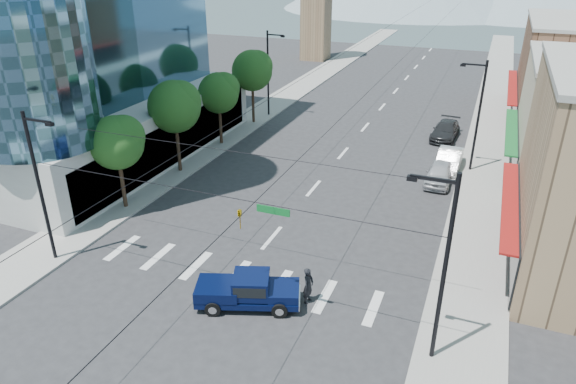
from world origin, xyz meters
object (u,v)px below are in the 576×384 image
Objects in this scene: pickup_truck at (247,290)px; pedestrian at (308,285)px; parked_car_near at (439,173)px; parked_car_mid at (449,160)px; parked_car_far at (445,131)px.

pickup_truck is 2.82× the size of pedestrian.
parked_car_mid is (0.39, 2.87, 0.05)m from parked_car_near.
pedestrian is at bearing -102.69° from parked_car_near.
parked_car_mid is 8.08m from parked_car_far.
pickup_truck is 20.55m from parked_car_near.
pedestrian is 28.94m from parked_car_far.
pickup_truck is at bearing 125.59° from pedestrian.
parked_car_far is at bearing 99.78° from parked_car_mid.
parked_car_far is at bearing 1.27° from pedestrian.
pedestrian reaches higher than parked_car_near.
parked_car_far is (6.38, 30.13, -0.15)m from pickup_truck.
parked_car_mid reaches higher than parked_car_far.
pickup_truck is 3.11m from pedestrian.
parked_car_far is (-1.16, 8.00, -0.07)m from parked_car_mid.
parked_car_mid is (7.54, 22.13, -0.08)m from pickup_truck.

